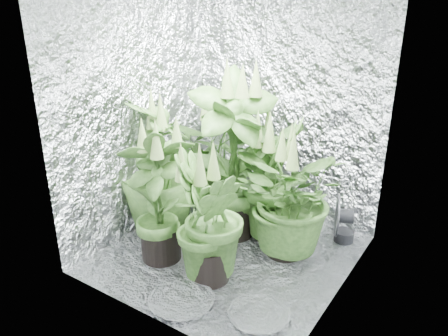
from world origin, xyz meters
name	(u,v)px	position (x,y,z in m)	size (l,w,h in m)	color
ground	(229,253)	(0.00, 0.00, 0.00)	(1.60, 1.60, 0.00)	silver
walls	(229,117)	(0.00, 0.00, 1.00)	(1.62, 1.62, 2.00)	silver
plant_a	(219,152)	(-0.51, 0.63, 0.48)	(1.04, 1.04, 1.01)	black
plant_b	(233,158)	(-0.13, 0.26, 0.62)	(0.90, 0.90, 1.33)	black
plant_c	(274,182)	(0.14, 0.39, 0.45)	(0.59, 0.59, 0.99)	black
plant_d	(159,169)	(-0.62, 0.00, 0.51)	(0.78, 0.78, 1.11)	black
plant_e	(288,197)	(0.33, 0.23, 0.44)	(0.98, 0.98, 0.93)	black
plant_f	(158,196)	(-0.37, -0.30, 0.47)	(0.70, 0.70, 1.03)	black
plant_g	(208,220)	(0.05, -0.31, 0.43)	(0.53, 0.53, 0.94)	black
circulation_fan	(341,222)	(0.60, 0.61, 0.16)	(0.20, 0.31, 0.37)	black
plant_label	(213,242)	(0.11, -0.34, 0.30)	(0.05, 0.01, 0.08)	white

